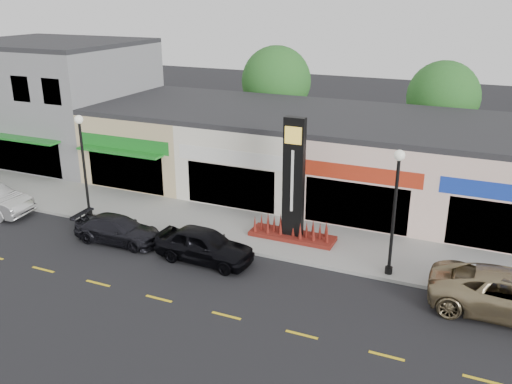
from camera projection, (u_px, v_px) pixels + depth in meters
ground at (196, 266)px, 24.08m from camera, size 120.00×120.00×0.00m
sidewalk at (238, 228)px, 27.79m from camera, size 52.00×4.30×0.15m
curb at (218, 246)px, 25.86m from camera, size 52.00×0.20×0.15m
building_grey_2story at (56, 100)px, 39.30m from camera, size 12.00×10.95×8.30m
shop_beige at (169, 136)px, 36.31m from camera, size 7.00×10.85×4.80m
shop_cream at (265, 147)px, 33.68m from camera, size 7.00×10.01×4.80m
shop_pink_w at (378, 160)px, 31.04m from camera, size 7.00×10.01×4.80m
shop_pink_e at (511, 176)px, 28.40m from camera, size 7.00×10.01×4.80m
tree_rear_west at (276, 81)px, 40.54m from camera, size 5.20×5.20×7.83m
tree_rear_mid at (443, 97)px, 36.13m from camera, size 4.80×4.80×7.29m
lamp_west_near at (83, 156)px, 28.05m from camera, size 0.44×0.44×5.47m
lamp_east_near at (395, 201)px, 22.01m from camera, size 0.44×0.44×5.47m
pylon_sign at (293, 197)px, 25.77m from camera, size 4.20×1.30×6.00m
car_dark_sedan at (118, 230)px, 26.23m from camera, size 1.99×4.49×1.28m
car_black_sedan at (204, 245)px, 24.31m from camera, size 1.99×4.64×1.56m
car_gold_suv at (512, 294)px, 20.21m from camera, size 2.83×6.05×1.67m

